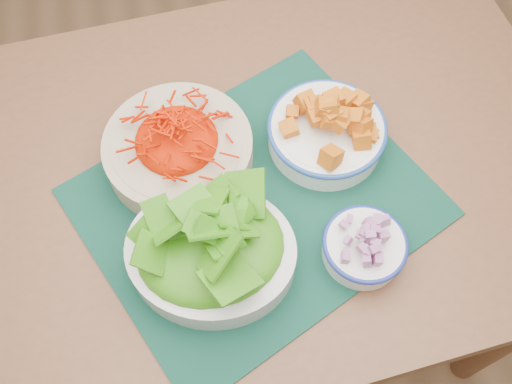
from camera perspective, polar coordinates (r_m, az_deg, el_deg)
ground at (r=1.65m, az=6.10°, el=-6.88°), size 4.00×4.00×0.00m
table at (r=1.00m, az=-0.74°, el=-0.63°), size 1.15×0.81×0.75m
placemat at (r=0.87m, az=-0.00°, el=-1.00°), size 0.61×0.57×0.00m
carrot_bowl at (r=0.88m, az=-7.86°, el=4.72°), size 0.29×0.29×0.09m
squash_bowl at (r=0.90m, az=7.16°, el=6.49°), size 0.22×0.22×0.09m
lettuce_bowl at (r=0.78m, az=-4.61°, el=-5.45°), size 0.29×0.26×0.12m
onion_bowl at (r=0.82m, az=10.82°, el=-5.23°), size 0.12×0.12×0.06m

